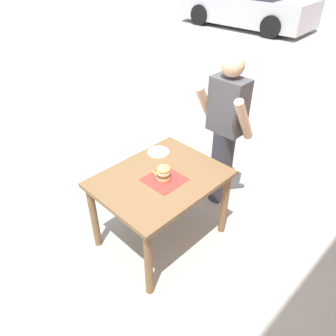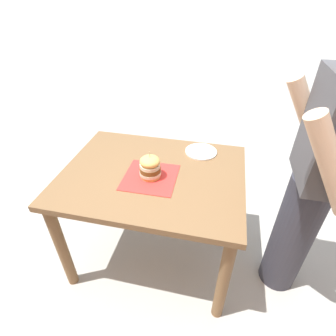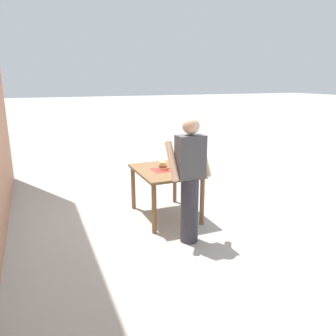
{
  "view_description": "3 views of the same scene",
  "coord_description": "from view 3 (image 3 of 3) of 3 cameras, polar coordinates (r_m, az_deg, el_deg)",
  "views": [
    {
      "loc": [
        1.7,
        -1.61,
        2.56
      ],
      "look_at": [
        0.0,
        0.1,
        0.83
      ],
      "focal_mm": 35.0,
      "sensor_mm": 36.0,
      "label": 1
    },
    {
      "loc": [
        1.27,
        0.39,
        1.76
      ],
      "look_at": [
        0.0,
        0.1,
        0.83
      ],
      "focal_mm": 28.0,
      "sensor_mm": 36.0,
      "label": 2
    },
    {
      "loc": [
        1.86,
        4.57,
        2.13
      ],
      "look_at": [
        0.0,
        0.1,
        0.83
      ],
      "focal_mm": 35.0,
      "sensor_mm": 36.0,
      "label": 3
    }
  ],
  "objects": [
    {
      "name": "patio_table",
      "position": [
        5.15,
        -0.43,
        -1.58
      ],
      "size": [
        0.89,
        1.14,
        0.78
      ],
      "color": "brown",
      "rests_on": "ground"
    },
    {
      "name": "diner_across_table",
      "position": [
        4.28,
        3.83,
        -1.88
      ],
      "size": [
        0.55,
        0.35,
        1.69
      ],
      "color": "#33333D",
      "rests_on": "ground"
    },
    {
      "name": "side_plate_with_forks",
      "position": [
        5.0,
        3.97,
        -0.6
      ],
      "size": [
        0.22,
        0.22,
        0.02
      ],
      "color": "white",
      "rests_on": "patio_table"
    },
    {
      "name": "sandwich",
      "position": [
        5.08,
        -0.89,
        0.49
      ],
      "size": [
        0.13,
        0.13,
        0.18
      ],
      "color": "#E5B25B",
      "rests_on": "serving_paper"
    },
    {
      "name": "pickle_spear",
      "position": [
        5.14,
        -0.06,
        -0.02
      ],
      "size": [
        0.1,
        0.05,
        0.02
      ],
      "primitive_type": "cylinder",
      "rotation": [
        0.0,
        1.57,
        2.9
      ],
      "color": "#8EA83D",
      "rests_on": "serving_paper"
    },
    {
      "name": "serving_paper",
      "position": [
        5.1,
        -0.98,
        -0.3
      ],
      "size": [
        0.32,
        0.32,
        0.0
      ],
      "primitive_type": "cube",
      "rotation": [
        0.0,
        0.0,
        0.01
      ],
      "color": "red",
      "rests_on": "patio_table"
    },
    {
      "name": "ground_plane",
      "position": [
        5.37,
        -0.41,
        -8.28
      ],
      "size": [
        80.0,
        80.0,
        0.0
      ],
      "primitive_type": "plane",
      "color": "#ADAAA3"
    }
  ]
}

